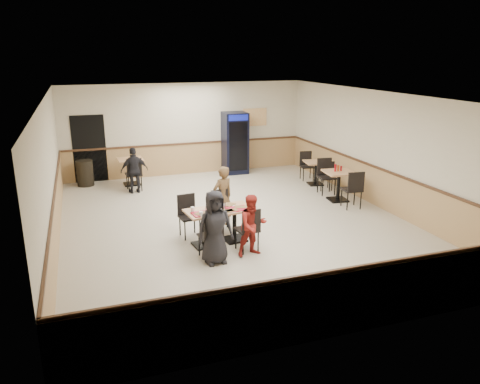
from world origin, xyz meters
name	(u,v)px	position (x,y,z in m)	size (l,w,h in m)	color
ground	(234,222)	(0.00, 0.00, 0.00)	(10.00, 10.00, 0.00)	beige
room_shell	(264,169)	(1.78, 2.55, 0.58)	(10.00, 10.00, 10.00)	silver
main_table	(219,221)	(-0.71, -1.13, 0.50)	(1.49, 0.86, 0.76)	black
main_chairs	(217,222)	(-0.76, -1.13, 0.48)	(1.43, 1.79, 0.96)	black
diner_woman_left	(215,227)	(-1.06, -2.03, 0.73)	(0.71, 0.46, 1.45)	black
diner_woman_right	(253,225)	(-0.26, -1.94, 0.63)	(0.62, 0.48, 1.27)	maroon
diner_man_opposite	(223,197)	(-0.35, -0.22, 0.73)	(0.53, 0.35, 1.46)	brown
lone_diner	(134,170)	(-1.95, 3.28, 0.67)	(0.78, 0.33, 1.34)	black
tabletop_clutter	(220,210)	(-0.72, -1.23, 0.78)	(1.25, 0.69, 0.12)	#A80B22
side_table_near	(339,181)	(3.25, 0.69, 0.55)	(0.85, 0.85, 0.82)	black
side_table_near_chair_south	(352,189)	(3.25, 0.03, 0.52)	(0.48, 0.48, 1.04)	black
side_table_near_chair_north	(327,176)	(3.25, 1.35, 0.52)	(0.48, 0.48, 1.04)	black
side_table_far	(316,169)	(3.43, 2.35, 0.48)	(0.78, 0.78, 0.73)	black
side_table_far_chair_south	(325,174)	(3.43, 1.76, 0.46)	(0.43, 0.43, 0.92)	black
side_table_far_chair_north	(307,166)	(3.43, 2.93, 0.46)	(0.43, 0.43, 0.92)	black
condiment_caddy	(338,168)	(3.21, 0.74, 0.91)	(0.23, 0.06, 0.20)	#A40B12
back_table	(131,168)	(-1.95, 4.20, 0.54)	(0.79, 0.79, 0.81)	black
back_table_chair_lone	(134,173)	(-1.95, 3.55, 0.51)	(0.48, 0.48, 1.03)	black
pepsi_cooler	(235,143)	(1.55, 4.59, 1.02)	(0.79, 0.80, 2.04)	black
trash_bin	(85,173)	(-3.30, 4.55, 0.39)	(0.50, 0.50, 0.78)	black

